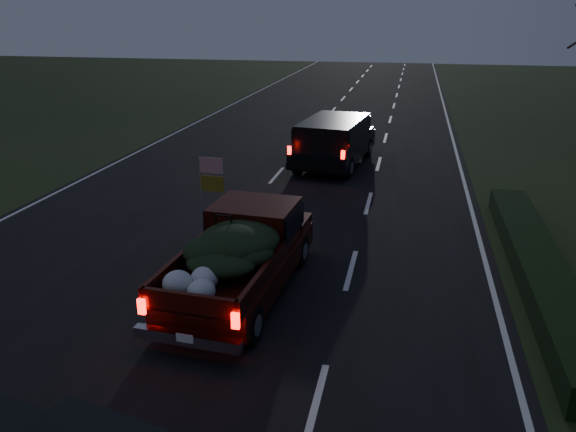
% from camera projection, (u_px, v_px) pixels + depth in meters
% --- Properties ---
extents(ground, '(120.00, 120.00, 0.00)m').
position_uv_depth(ground, '(165.00, 305.00, 11.67)').
color(ground, black).
rests_on(ground, ground).
extents(road_asphalt, '(14.00, 120.00, 0.02)m').
position_uv_depth(road_asphalt, '(165.00, 305.00, 11.67)').
color(road_asphalt, black).
rests_on(road_asphalt, ground).
extents(hedge_row, '(1.00, 10.00, 0.60)m').
position_uv_depth(hedge_row, '(538.00, 266.00, 12.75)').
color(hedge_row, black).
rests_on(hedge_row, ground).
extents(pickup_truck, '(2.24, 5.15, 2.64)m').
position_uv_depth(pickup_truck, '(242.00, 250.00, 11.90)').
color(pickup_truck, '#3A0E07').
rests_on(pickup_truck, ground).
extents(lead_suv, '(2.81, 5.47, 1.51)m').
position_uv_depth(lead_suv, '(334.00, 137.00, 21.84)').
color(lead_suv, black).
rests_on(lead_suv, ground).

